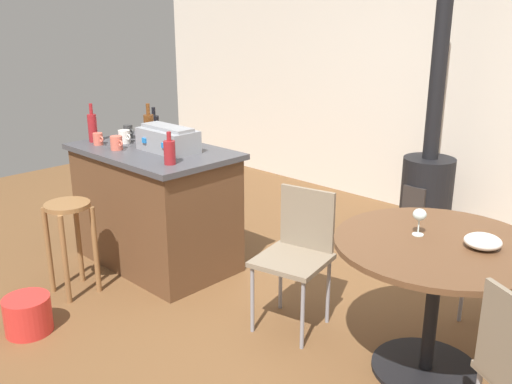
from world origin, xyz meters
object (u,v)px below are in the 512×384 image
wood_stove (428,173)px  bottle_1 (154,126)px  folding_chair_left (297,249)px  serving_bowl (483,241)px  bottle_3 (170,152)px  wine_glass (420,216)px  toolbox (168,139)px  wooden_stool (70,230)px  bottle_2 (149,128)px  cup_1 (128,132)px  kitchen_island (156,207)px  cup_2 (124,137)px  bottle_0 (93,127)px  cup_0 (117,143)px  cup_3 (98,139)px  dining_table (436,274)px

wood_stove → bottle_1: (-1.48, -1.76, 0.45)m
folding_chair_left → serving_bowl: folding_chair_left is taller
bottle_3 → wine_glass: 1.66m
toolbox → bottle_1: size_ratio=1.86×
wooden_stool → bottle_2: bearing=100.6°
toolbox → cup_1: bearing=175.3°
wooden_stool → toolbox: (0.16, 0.73, 0.53)m
kitchen_island → serving_bowl: size_ratio=7.01×
bottle_3 → cup_2: (-0.75, 0.15, -0.03)m
bottle_0 → cup_2: (0.21, 0.14, -0.07)m
cup_2 → wine_glass: 2.38m
wooden_stool → bottle_2: 0.99m
cup_1 → folding_chair_left: bearing=-0.9°
wooden_stool → toolbox: 0.92m
kitchen_island → bottle_2: 0.60m
toolbox → wine_glass: (1.92, 0.13, -0.13)m
wine_glass → serving_bowl: 0.33m
kitchen_island → cup_0: 0.56m
cup_0 → cup_1: 0.39m
cup_0 → cup_3: size_ratio=1.14×
bottle_1 → wine_glass: 2.35m
folding_chair_left → cup_1: cup_1 is taller
toolbox → bottle_0: 0.70m
wood_stove → wine_glass: wood_stove is taller
toolbox → cup_2: 0.46m
kitchen_island → cup_3: size_ratio=11.64×
kitchen_island → dining_table: size_ratio=1.20×
bottle_1 → cup_0: bearing=-73.4°
cup_0 → cup_2: 0.22m
bottle_3 → cup_3: 0.84m
dining_table → bottle_3: (-1.74, -0.34, 0.41)m
toolbox → cup_1: size_ratio=4.24×
bottle_3 → wine_glass: (1.62, 0.35, -0.13)m
cup_3 → toolbox: bearing=24.4°
kitchen_island → bottle_2: bearing=149.1°
dining_table → wood_stove: (-1.00, 1.84, -0.03)m
bottle_2 → bottle_1: bearing=131.2°
toolbox → wine_glass: 1.93m
folding_chair_left → bottle_1: (-1.64, 0.18, 0.50)m
bottle_2 → cup_3: size_ratio=2.79×
cup_0 → cup_2: bearing=132.0°
bottle_0 → folding_chair_left: bearing=7.1°
wine_glass → serving_bowl: bearing=11.6°
wood_stove → bottle_3: wood_stove is taller
wooden_stool → cup_1: bearing=117.7°
bottle_3 → wine_glass: bottle_3 is taller
wood_stove → cup_0: (-1.35, -2.20, 0.41)m
toolbox → bottle_0: (-0.66, -0.21, 0.03)m
bottle_3 → serving_bowl: 1.98m
folding_chair_left → cup_2: cup_2 is taller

